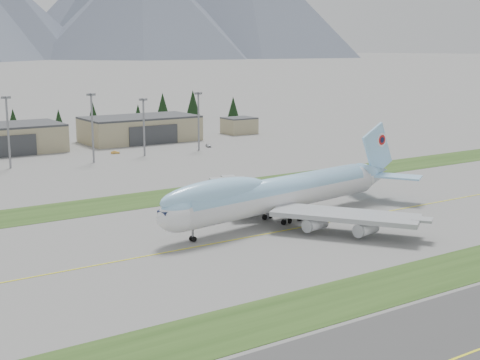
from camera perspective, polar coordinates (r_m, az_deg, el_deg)
ground at (r=143.29m, az=0.56°, el=-4.94°), size 7000.00×7000.00×0.00m
grass_strip_near at (r=115.28m, az=11.27°, el=-9.26°), size 400.00×14.00×0.08m
grass_strip_far at (r=181.22m, az=-7.39°, el=-1.58°), size 400.00×18.00×0.08m
taxiway_line_main at (r=143.29m, az=0.56°, el=-4.94°), size 400.00×0.40×0.02m
boeing_747_freighter at (r=155.46m, az=3.40°, el=-1.10°), size 78.13×66.52×20.50m
hangar_right at (r=292.88m, az=-8.51°, el=4.36°), size 48.00×26.60×10.80m
control_shed at (r=315.53m, az=-0.07°, el=4.68°), size 14.00×12.00×7.60m
floodlight_masts at (r=233.28m, az=-18.96°, el=4.74°), size 156.08×8.61×24.27m
service_vehicle_b at (r=259.83m, az=-10.59°, el=2.22°), size 3.52×2.11×1.09m
service_vehicle_c at (r=273.04m, az=-2.71°, el=2.83°), size 2.57×4.30×1.17m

